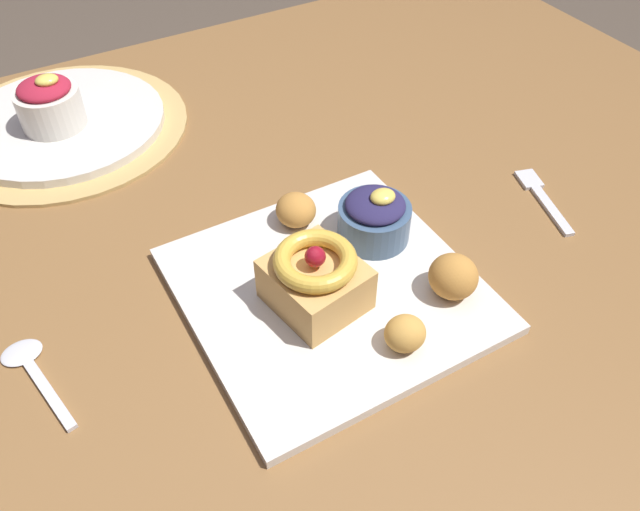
{
  "coord_description": "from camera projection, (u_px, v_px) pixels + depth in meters",
  "views": [
    {
      "loc": [
        -0.22,
        -0.54,
        1.25
      ],
      "look_at": [
        0.02,
        -0.13,
        0.77
      ],
      "focal_mm": 36.08,
      "sensor_mm": 36.0,
      "label": 1
    }
  ],
  "objects": [
    {
      "name": "woven_placemat",
      "position": [
        64.0,
        127.0,
        0.91
      ],
      "size": [
        0.35,
        0.35,
        0.0
      ],
      "primitive_type": "cylinder",
      "color": "tan",
      "rests_on": "dining_table"
    },
    {
      "name": "dining_table",
      "position": [
        260.0,
        267.0,
        0.84
      ],
      "size": [
        1.48,
        1.0,
        0.73
      ],
      "color": "brown",
      "rests_on": "ground_plane"
    },
    {
      "name": "fork",
      "position": [
        541.0,
        196.0,
        0.8
      ],
      "size": [
        0.05,
        0.13,
        0.0
      ],
      "rotation": [
        0.0,
        0.0,
        1.28
      ],
      "color": "silver",
      "rests_on": "dining_table"
    },
    {
      "name": "cake_slice",
      "position": [
        315.0,
        279.0,
        0.64
      ],
      "size": [
        0.1,
        0.11,
        0.08
      ],
      "rotation": [
        0.0,
        0.0,
        0.18
      ],
      "color": "tan",
      "rests_on": "front_plate"
    },
    {
      "name": "back_ramekin",
      "position": [
        49.0,
        104.0,
        0.87
      ],
      "size": [
        0.09,
        0.09,
        0.08
      ],
      "color": "silver",
      "rests_on": "back_plate"
    },
    {
      "name": "spoon",
      "position": [
        33.0,
        370.0,
        0.62
      ],
      "size": [
        0.05,
        0.13,
        0.0
      ],
      "rotation": [
        0.0,
        0.0,
        1.77
      ],
      "color": "silver",
      "rests_on": "dining_table"
    },
    {
      "name": "back_plate",
      "position": [
        62.0,
        122.0,
        0.9
      ],
      "size": [
        0.28,
        0.28,
        0.01
      ],
      "primitive_type": "cylinder",
      "color": "silver",
      "rests_on": "woven_placemat"
    },
    {
      "name": "fritter_back",
      "position": [
        453.0,
        276.0,
        0.66
      ],
      "size": [
        0.05,
        0.05,
        0.05
      ],
      "primitive_type": "ellipsoid",
      "color": "#BC7F38",
      "rests_on": "front_plate"
    },
    {
      "name": "ground_plane",
      "position": [
        281.0,
        489.0,
        1.29
      ],
      "size": [
        8.0,
        8.0,
        0.0
      ],
      "primitive_type": "plane",
      "color": "brown"
    },
    {
      "name": "front_plate",
      "position": [
        329.0,
        289.0,
        0.69
      ],
      "size": [
        0.3,
        0.3,
        0.01
      ],
      "primitive_type": "cube",
      "color": "silver",
      "rests_on": "dining_table"
    },
    {
      "name": "fritter_front",
      "position": [
        405.0,
        333.0,
        0.61
      ],
      "size": [
        0.04,
        0.04,
        0.04
      ],
      "primitive_type": "ellipsoid",
      "color": "gold",
      "rests_on": "front_plate"
    },
    {
      "name": "fritter_middle",
      "position": [
        296.0,
        210.0,
        0.74
      ],
      "size": [
        0.05,
        0.05,
        0.04
      ],
      "primitive_type": "ellipsoid",
      "color": "#BC7F38",
      "rests_on": "front_plate"
    },
    {
      "name": "berry_ramekin",
      "position": [
        375.0,
        217.0,
        0.72
      ],
      "size": [
        0.08,
        0.08,
        0.07
      ],
      "color": "#3D5675",
      "rests_on": "front_plate"
    }
  ]
}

